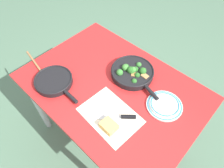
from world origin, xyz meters
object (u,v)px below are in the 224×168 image
Objects in this scene: grater_knife at (121,117)px; dinner_plate_stack at (165,105)px; cheese_block at (109,126)px; skillet_eggs at (54,81)px; wooden_spoon at (41,72)px; skillet_broccoli at (133,72)px.

dinner_plate_stack is at bearing -162.47° from grater_knife.
dinner_plate_stack is at bearing 66.14° from cheese_block.
cheese_block is (0.48, 0.01, -0.00)m from skillet_eggs.
dinner_plate_stack is at bearing 34.35° from wooden_spoon.
wooden_spoon is at bearing -155.56° from dinner_plate_stack.
wooden_spoon is 0.85m from dinner_plate_stack.
cheese_block is at bearing 42.91° from grater_knife.
skillet_broccoli is 0.52m from skillet_eggs.
skillet_eggs is 3.87× the size of cheese_block.
cheese_block is (0.15, -0.39, -0.01)m from skillet_broccoli.
skillet_eggs is 0.48m from cheese_block.
grater_knife is at bearing -46.41° from skillet_broccoli.
grater_knife is at bearing 14.05° from skillet_eggs.
skillet_broccoli is 2.02× the size of grater_knife.
skillet_broccoli reaches higher than skillet_eggs.
skillet_eggs is 0.90× the size of wooden_spoon.
grater_knife is at bearing -120.10° from dinner_plate_stack.
cheese_block is (-0.01, -0.09, 0.01)m from grater_knife.
cheese_block is at bearing 3.62° from skillet_eggs.
dinner_plate_stack is (0.30, -0.06, -0.02)m from skillet_broccoli.
grater_knife is 0.28m from dinner_plate_stack.
grater_knife is 0.92× the size of dinner_plate_stack.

